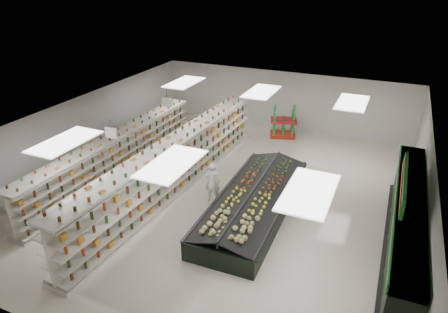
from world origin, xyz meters
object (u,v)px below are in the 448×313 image
at_px(gondola_left, 117,157).
at_px(soda_endcap, 284,122).
at_px(gondola_center, 176,167).
at_px(shopper_background, 198,130).
at_px(shopper_main, 212,182).
at_px(produce_island, 254,201).

xyz_separation_m(gondola_left, soda_endcap, (5.40, 7.11, -0.02)).
bearing_deg(gondola_left, gondola_center, -1.48).
distance_m(gondola_center, soda_endcap, 7.63).
relative_size(gondola_left, shopper_background, 6.38).
bearing_deg(shopper_main, gondola_center, -26.74).
distance_m(gondola_left, produce_island, 6.49).
relative_size(soda_endcap, shopper_main, 1.06).
relative_size(gondola_center, produce_island, 1.84).
bearing_deg(soda_endcap, shopper_main, -95.30).
bearing_deg(gondola_center, produce_island, -2.64).
relative_size(produce_island, shopper_background, 4.11).
height_order(gondola_left, produce_island, gondola_left).
relative_size(gondola_left, gondola_center, 0.84).
height_order(gondola_left, shopper_background, gondola_left).
relative_size(produce_island, shopper_main, 4.27).
xyz_separation_m(shopper_main, shopper_background, (-2.90, 4.50, 0.03)).
height_order(soda_endcap, shopper_main, soda_endcap).
bearing_deg(shopper_background, shopper_main, -145.63).
distance_m(gondola_left, shopper_background, 4.56).
distance_m(produce_island, shopper_background, 6.57).
xyz_separation_m(produce_island, shopper_main, (-1.75, 0.13, 0.35)).
height_order(gondola_center, shopper_background, gondola_center).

